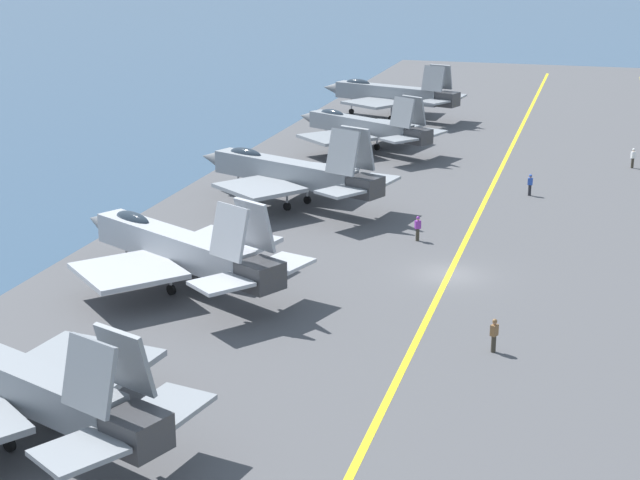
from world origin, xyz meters
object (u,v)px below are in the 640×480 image
(crew_purple_vest, at_px, (418,227))
(crew_brown_vest, at_px, (494,334))
(crew_blue_vest, at_px, (530,184))
(parked_jet_second, at_px, (15,380))
(parked_jet_fourth, at_px, (288,172))
(parked_jet_third, at_px, (177,247))
(parked_jet_fifth, at_px, (364,127))
(parked_jet_sixth, at_px, (390,94))
(crew_white_vest, at_px, (633,157))

(crew_purple_vest, bearing_deg, crew_brown_vest, -157.71)
(crew_blue_vest, bearing_deg, parked_jet_second, 159.33)
(parked_jet_fourth, height_order, crew_purple_vest, parked_jet_fourth)
(parked_jet_third, xyz_separation_m, parked_jet_fifth, (39.09, -1.48, -0.08))
(parked_jet_second, distance_m, crew_blue_vest, 47.68)
(parked_jet_second, xyz_separation_m, parked_jet_sixth, (74.47, 0.78, 0.35))
(parked_jet_second, height_order, crew_blue_vest, parked_jet_second)
(parked_jet_third, distance_m, crew_brown_vest, 19.16)
(parked_jet_fourth, xyz_separation_m, crew_blue_vest, (7.93, -17.16, -1.63))
(parked_jet_fourth, height_order, crew_blue_vest, parked_jet_fourth)
(parked_jet_second, height_order, crew_brown_vest, parked_jet_second)
(parked_jet_fourth, xyz_separation_m, parked_jet_fifth, (20.45, -0.79, -0.31))
(crew_white_vest, height_order, crew_blue_vest, crew_white_vest)
(parked_jet_third, xyz_separation_m, crew_brown_vest, (-4.42, -18.59, -1.38))
(parked_jet_second, relative_size, parked_jet_sixth, 1.00)
(crew_purple_vest, bearing_deg, parked_jet_second, 160.78)
(parked_jet_fifth, height_order, crew_white_vest, parked_jet_fifth)
(crew_brown_vest, distance_m, crew_blue_vest, 31.00)
(parked_jet_fourth, bearing_deg, crew_brown_vest, -142.19)
(parked_jet_sixth, relative_size, crew_brown_vest, 9.76)
(parked_jet_fifth, height_order, crew_blue_vest, parked_jet_fifth)
(parked_jet_third, distance_m, crew_purple_vest, 17.13)
(parked_jet_fourth, distance_m, crew_purple_vest, 12.69)
(parked_jet_sixth, relative_size, crew_purple_vest, 9.97)
(parked_jet_fourth, relative_size, parked_jet_sixth, 1.01)
(parked_jet_sixth, bearing_deg, parked_jet_second, -179.40)
(parked_jet_fourth, xyz_separation_m, parked_jet_sixth, (37.81, 0.44, 0.16))
(crew_brown_vest, bearing_deg, crew_white_vest, -9.37)
(parked_jet_third, height_order, parked_jet_sixth, parked_jet_sixth)
(parked_jet_sixth, relative_size, crew_blue_vest, 9.92)
(parked_jet_third, distance_m, crew_white_vest, 46.45)
(parked_jet_third, height_order, crew_white_vest, parked_jet_third)
(crew_white_vest, distance_m, crew_purple_vest, 29.72)
(parked_jet_fourth, xyz_separation_m, crew_brown_vest, (-23.06, -17.89, -1.61))
(parked_jet_third, xyz_separation_m, parked_jet_sixth, (56.45, -0.26, 0.39))
(parked_jet_second, bearing_deg, crew_white_vest, -23.51)
(crew_blue_vest, distance_m, crew_purple_vest, 15.39)
(parked_jet_second, distance_m, parked_jet_fourth, 36.66)
(parked_jet_second, height_order, parked_jet_fifth, parked_jet_second)
(crew_brown_vest, relative_size, crew_purple_vest, 1.02)
(crew_blue_vest, bearing_deg, parked_jet_fourth, 114.79)
(parked_jet_fourth, height_order, parked_jet_sixth, parked_jet_fourth)
(parked_jet_fourth, distance_m, parked_jet_sixth, 37.81)
(parked_jet_fifth, xyz_separation_m, parked_jet_sixth, (17.36, 1.22, 0.47))
(parked_jet_fourth, relative_size, crew_purple_vest, 10.04)
(parked_jet_second, distance_m, crew_purple_vest, 32.32)
(parked_jet_third, xyz_separation_m, parked_jet_fourth, (18.64, -0.69, 0.23))
(crew_white_vest, bearing_deg, parked_jet_third, 146.40)
(parked_jet_second, relative_size, crew_blue_vest, 9.95)
(parked_jet_sixth, xyz_separation_m, crew_blue_vest, (-29.88, -17.60, -1.79))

